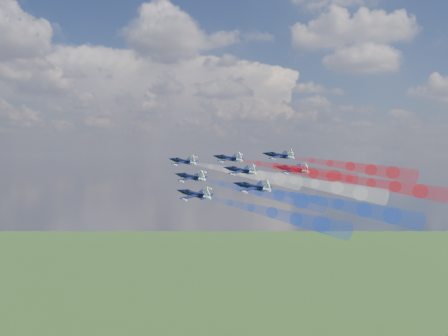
# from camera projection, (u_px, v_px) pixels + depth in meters

# --- Properties ---
(jet_lead) EXTENTS (16.16, 15.75, 7.31)m
(jet_lead) POSITION_uv_depth(u_px,v_px,m) (183.00, 161.00, 160.48)
(jet_lead) COLOR black
(trail_lead) EXTENTS (33.94, 25.09, 9.92)m
(trail_lead) POSITION_uv_depth(u_px,v_px,m) (243.00, 173.00, 145.20)
(trail_lead) COLOR white
(jet_inner_left) EXTENTS (16.16, 15.75, 7.31)m
(jet_inner_left) POSITION_uv_depth(u_px,v_px,m) (191.00, 177.00, 144.80)
(jet_inner_left) COLOR black
(trail_inner_left) EXTENTS (33.94, 25.09, 9.92)m
(trail_inner_left) POSITION_uv_depth(u_px,v_px,m) (259.00, 191.00, 129.51)
(trail_inner_left) COLOR blue
(jet_inner_right) EXTENTS (16.16, 15.75, 7.31)m
(jet_inner_right) POSITION_uv_depth(u_px,v_px,m) (228.00, 158.00, 158.66)
(jet_inner_right) COLOR black
(trail_inner_right) EXTENTS (33.94, 25.09, 9.92)m
(trail_inner_right) POSITION_uv_depth(u_px,v_px,m) (294.00, 169.00, 143.37)
(trail_inner_right) COLOR red
(jet_outer_left) EXTENTS (16.16, 15.75, 7.31)m
(jet_outer_left) POSITION_uv_depth(u_px,v_px,m) (194.00, 194.00, 129.23)
(jet_outer_left) COLOR black
(trail_outer_left) EXTENTS (33.94, 25.09, 9.92)m
(trail_outer_left) POSITION_uv_depth(u_px,v_px,m) (273.00, 213.00, 113.95)
(trail_outer_left) COLOR blue
(jet_center_third) EXTENTS (16.16, 15.75, 7.31)m
(jet_center_third) POSITION_uv_depth(u_px,v_px,m) (240.00, 170.00, 144.19)
(jet_center_third) COLOR black
(trail_center_third) EXTENTS (33.94, 25.09, 9.92)m
(trail_center_third) POSITION_uv_depth(u_px,v_px,m) (315.00, 184.00, 128.90)
(trail_center_third) COLOR white
(jet_outer_right) EXTENTS (16.16, 15.75, 7.31)m
(jet_outer_right) POSITION_uv_depth(u_px,v_px,m) (279.00, 156.00, 158.43)
(jet_outer_right) COLOR black
(trail_outer_right) EXTENTS (33.94, 25.09, 9.92)m
(trail_outer_right) POSITION_uv_depth(u_px,v_px,m) (350.00, 166.00, 143.15)
(trail_outer_right) COLOR red
(jet_rear_left) EXTENTS (16.16, 15.75, 7.31)m
(jet_rear_left) POSITION_uv_depth(u_px,v_px,m) (253.00, 187.00, 129.22)
(jet_rear_left) COLOR black
(trail_rear_left) EXTENTS (33.94, 25.09, 9.92)m
(trail_rear_left) POSITION_uv_depth(u_px,v_px,m) (339.00, 205.00, 113.93)
(trail_rear_left) COLOR blue
(jet_rear_right) EXTENTS (16.16, 15.75, 7.31)m
(jet_rear_right) POSITION_uv_depth(u_px,v_px,m) (292.00, 169.00, 146.05)
(jet_rear_right) COLOR black
(trail_rear_right) EXTENTS (33.94, 25.09, 9.92)m
(trail_rear_right) POSITION_uv_depth(u_px,v_px,m) (372.00, 183.00, 130.77)
(trail_rear_right) COLOR red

